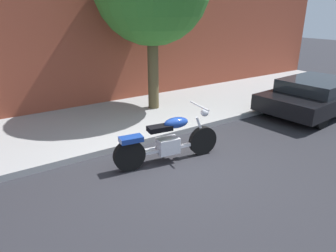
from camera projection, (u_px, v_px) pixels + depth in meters
ground_plane at (179, 165)px, 6.13m from camera, size 60.00×60.00×0.00m
sidewalk at (117, 121)px, 8.38m from camera, size 21.19×3.38×0.14m
motorcycle at (168, 141)px, 6.10m from camera, size 2.27×0.74×1.13m
parked_car_black at (317, 94)px, 9.15m from camera, size 4.15×2.16×1.03m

